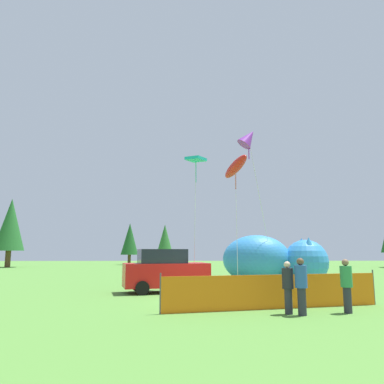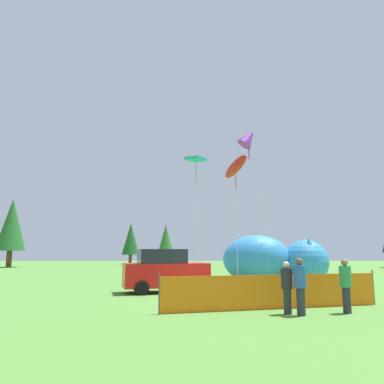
{
  "view_description": "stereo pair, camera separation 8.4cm",
  "coord_description": "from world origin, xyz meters",
  "px_view_note": "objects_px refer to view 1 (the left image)",
  "views": [
    {
      "loc": [
        -1.37,
        -16.0,
        1.98
      ],
      "look_at": [
        -0.83,
        5.04,
        5.3
      ],
      "focal_mm": 35.0,
      "sensor_mm": 36.0,
      "label": 1
    },
    {
      "loc": [
        -1.28,
        -16.0,
        1.98
      ],
      "look_at": [
        -0.83,
        5.04,
        5.3
      ],
      "focal_mm": 35.0,
      "sensor_mm": 36.0,
      "label": 2
    }
  ],
  "objects_px": {
    "spectator_in_grey_shirt": "(288,285)",
    "spectator_in_yellow_shirt": "(301,284)",
    "kite_purple_delta": "(249,138)",
    "inflatable_cat": "(272,261)",
    "folding_chair": "(319,287)",
    "parked_car": "(165,271)",
    "kite_red_lizard": "(235,167)",
    "spectator_in_green_shirt": "(346,283)",
    "kite_teal_diamond": "(196,161)"
  },
  "relations": [
    {
      "from": "spectator_in_grey_shirt",
      "to": "kite_red_lizard",
      "type": "distance_m",
      "value": 10.76
    },
    {
      "from": "kite_purple_delta",
      "to": "kite_teal_diamond",
      "type": "bearing_deg",
      "value": -154.93
    },
    {
      "from": "inflatable_cat",
      "to": "kite_red_lizard",
      "type": "distance_m",
      "value": 6.2
    },
    {
      "from": "parked_car",
      "to": "kite_red_lizard",
      "type": "height_order",
      "value": "kite_red_lizard"
    },
    {
      "from": "spectator_in_green_shirt",
      "to": "kite_red_lizard",
      "type": "distance_m",
      "value": 10.85
    },
    {
      "from": "spectator_in_grey_shirt",
      "to": "kite_red_lizard",
      "type": "xyz_separation_m",
      "value": [
        -0.31,
        9.0,
        5.89
      ]
    },
    {
      "from": "spectator_in_grey_shirt",
      "to": "spectator_in_green_shirt",
      "type": "bearing_deg",
      "value": 4.35
    },
    {
      "from": "spectator_in_green_shirt",
      "to": "parked_car",
      "type": "bearing_deg",
      "value": 134.88
    },
    {
      "from": "inflatable_cat",
      "to": "kite_red_lizard",
      "type": "bearing_deg",
      "value": -133.38
    },
    {
      "from": "spectator_in_grey_shirt",
      "to": "kite_purple_delta",
      "type": "height_order",
      "value": "kite_purple_delta"
    },
    {
      "from": "spectator_in_yellow_shirt",
      "to": "kite_teal_diamond",
      "type": "distance_m",
      "value": 10.41
    },
    {
      "from": "spectator_in_grey_shirt",
      "to": "kite_teal_diamond",
      "type": "distance_m",
      "value": 10.15
    },
    {
      "from": "kite_teal_diamond",
      "to": "kite_purple_delta",
      "type": "bearing_deg",
      "value": 25.07
    },
    {
      "from": "kite_purple_delta",
      "to": "folding_chair",
      "type": "bearing_deg",
      "value": -75.48
    },
    {
      "from": "folding_chair",
      "to": "parked_car",
      "type": "bearing_deg",
      "value": -46.62
    },
    {
      "from": "parked_car",
      "to": "spectator_in_green_shirt",
      "type": "xyz_separation_m",
      "value": [
        6.18,
        -6.2,
        -0.08
      ]
    },
    {
      "from": "parked_car",
      "to": "inflatable_cat",
      "type": "distance_m",
      "value": 7.72
    },
    {
      "from": "parked_car",
      "to": "spectator_in_yellow_shirt",
      "type": "distance_m",
      "value": 8.03
    },
    {
      "from": "spectator_in_grey_shirt",
      "to": "spectator_in_yellow_shirt",
      "type": "height_order",
      "value": "spectator_in_yellow_shirt"
    },
    {
      "from": "parked_car",
      "to": "kite_red_lizard",
      "type": "distance_m",
      "value": 7.45
    },
    {
      "from": "spectator_in_grey_shirt",
      "to": "kite_teal_diamond",
      "type": "xyz_separation_m",
      "value": [
        -2.66,
        7.79,
        5.94
      ]
    },
    {
      "from": "parked_car",
      "to": "spectator_in_grey_shirt",
      "type": "bearing_deg",
      "value": -70.17
    },
    {
      "from": "folding_chair",
      "to": "kite_purple_delta",
      "type": "xyz_separation_m",
      "value": [
        -1.58,
        6.1,
        8.08
      ]
    },
    {
      "from": "folding_chair",
      "to": "kite_purple_delta",
      "type": "distance_m",
      "value": 10.24
    },
    {
      "from": "spectator_in_yellow_shirt",
      "to": "kite_teal_diamond",
      "type": "bearing_deg",
      "value": 110.53
    },
    {
      "from": "spectator_in_green_shirt",
      "to": "kite_red_lizard",
      "type": "height_order",
      "value": "kite_red_lizard"
    },
    {
      "from": "parked_car",
      "to": "spectator_in_yellow_shirt",
      "type": "relative_size",
      "value": 2.47
    },
    {
      "from": "parked_car",
      "to": "kite_purple_delta",
      "type": "xyz_separation_m",
      "value": [
        4.77,
        2.94,
        7.61
      ]
    },
    {
      "from": "parked_car",
      "to": "kite_purple_delta",
      "type": "bearing_deg",
      "value": 17.94
    },
    {
      "from": "folding_chair",
      "to": "inflatable_cat",
      "type": "relative_size",
      "value": 0.15
    },
    {
      "from": "kite_purple_delta",
      "to": "inflatable_cat",
      "type": "bearing_deg",
      "value": 45.38
    },
    {
      "from": "spectator_in_grey_shirt",
      "to": "kite_purple_delta",
      "type": "xyz_separation_m",
      "value": [
        0.56,
        9.3,
        7.73
      ]
    },
    {
      "from": "parked_car",
      "to": "kite_teal_diamond",
      "type": "relative_size",
      "value": 0.62
    },
    {
      "from": "kite_red_lizard",
      "to": "inflatable_cat",
      "type": "bearing_deg",
      "value": 37.52
    },
    {
      "from": "inflatable_cat",
      "to": "kite_teal_diamond",
      "type": "bearing_deg",
      "value": -138.21
    },
    {
      "from": "spectator_in_yellow_shirt",
      "to": "kite_purple_delta",
      "type": "xyz_separation_m",
      "value": [
        0.21,
        9.55,
        7.67
      ]
    },
    {
      "from": "kite_teal_diamond",
      "to": "kite_purple_delta",
      "type": "height_order",
      "value": "kite_purple_delta"
    },
    {
      "from": "inflatable_cat",
      "to": "spectator_in_grey_shirt",
      "type": "height_order",
      "value": "inflatable_cat"
    },
    {
      "from": "inflatable_cat",
      "to": "spectator_in_green_shirt",
      "type": "height_order",
      "value": "inflatable_cat"
    },
    {
      "from": "parked_car",
      "to": "spectator_in_yellow_shirt",
      "type": "height_order",
      "value": "parked_car"
    },
    {
      "from": "inflatable_cat",
      "to": "spectator_in_yellow_shirt",
      "type": "xyz_separation_m",
      "value": [
        -1.72,
        -11.08,
        -0.4
      ]
    },
    {
      "from": "inflatable_cat",
      "to": "kite_red_lizard",
      "type": "relative_size",
      "value": 0.88
    },
    {
      "from": "kite_teal_diamond",
      "to": "inflatable_cat",
      "type": "bearing_deg",
      "value": 32.69
    },
    {
      "from": "inflatable_cat",
      "to": "spectator_in_grey_shirt",
      "type": "xyz_separation_m",
      "value": [
        -2.07,
        -10.82,
        -0.46
      ]
    },
    {
      "from": "spectator_in_yellow_shirt",
      "to": "kite_red_lizard",
      "type": "bearing_deg",
      "value": 94.08
    },
    {
      "from": "kite_red_lizard",
      "to": "spectator_in_grey_shirt",
      "type": "bearing_deg",
      "value": -88.03
    },
    {
      "from": "folding_chair",
      "to": "kite_purple_delta",
      "type": "height_order",
      "value": "kite_purple_delta"
    },
    {
      "from": "kite_red_lizard",
      "to": "kite_purple_delta",
      "type": "xyz_separation_m",
      "value": [
        0.87,
        0.3,
        1.84
      ]
    },
    {
      "from": "folding_chair",
      "to": "kite_red_lizard",
      "type": "distance_m",
      "value": 8.86
    },
    {
      "from": "spectator_in_yellow_shirt",
      "to": "kite_purple_delta",
      "type": "distance_m",
      "value": 12.25
    }
  ]
}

